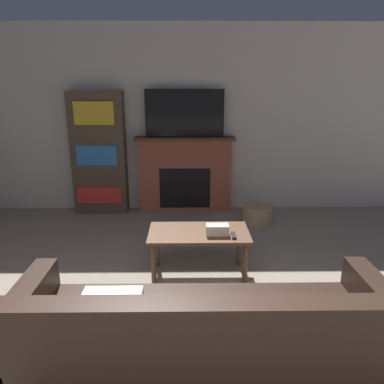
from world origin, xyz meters
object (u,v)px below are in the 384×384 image
Objects in this scene: tv at (185,113)px; storage_basket at (257,214)px; couch at (203,344)px; fireplace at (185,174)px; coffee_table at (199,238)px; bookshelf at (99,154)px.

tv reaches higher than storage_basket.
couch is 3.03m from storage_basket.
fireplace is 1.47× the size of coffee_table.
storage_basket is at bearing -25.79° from tv.
tv is 1.38m from bookshelf.
bookshelf reaches higher than coffee_table.
couch is at bearing -106.99° from storage_basket.
coffee_table is (0.15, -1.98, -1.06)m from tv.
fireplace is 1.30m from bookshelf.
fireplace is 1.30× the size of tv.
coffee_table is at bearing 89.36° from couch.
coffee_table is 2.32× the size of storage_basket.
storage_basket is at bearing 59.80° from coffee_table.
couch is 3.71m from bookshelf.
tv is 1.76m from storage_basket.
couch reaches higher than storage_basket.
storage_basket is at bearing -26.69° from fireplace.
coffee_table is at bearing -85.67° from tv.
fireplace is at bearing 92.27° from couch.
tv reaches higher than fireplace.
storage_basket is (0.87, 1.49, -0.29)m from coffee_table.
fireplace is 2.02m from coffee_table.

